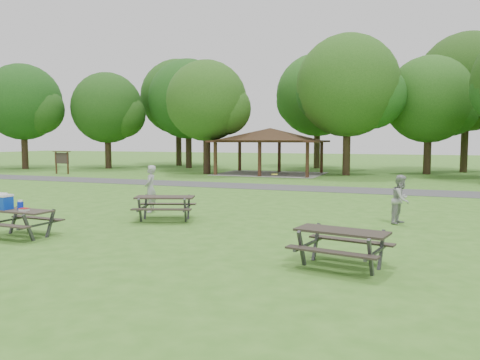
% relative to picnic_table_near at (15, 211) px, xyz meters
% --- Properties ---
extents(ground, '(160.00, 160.00, 0.00)m').
position_rel_picnic_table_near_xyz_m(ground, '(3.63, 2.30, -0.76)').
color(ground, '#3B7321').
rests_on(ground, ground).
extents(asphalt_path, '(120.00, 3.20, 0.02)m').
position_rel_picnic_table_near_xyz_m(asphalt_path, '(3.63, 16.30, -0.75)').
color(asphalt_path, '#424244').
rests_on(asphalt_path, ground).
extents(pavilion, '(8.60, 7.01, 3.76)m').
position_rel_picnic_table_near_xyz_m(pavilion, '(-0.37, 26.30, 2.30)').
color(pavilion, '#3C2516').
rests_on(pavilion, ground).
extents(notice_board, '(1.60, 0.30, 1.88)m').
position_rel_picnic_table_near_xyz_m(notice_board, '(-16.37, 20.30, 0.55)').
color(notice_board, '#381F14').
rests_on(notice_board, ground).
extents(tree_row_a, '(7.56, 7.20, 9.97)m').
position_rel_picnic_table_near_xyz_m(tree_row_a, '(-24.28, 24.33, 5.39)').
color(tree_row_a, '#301F15').
rests_on(tree_row_a, ground).
extents(tree_row_b, '(7.14, 6.80, 9.28)m').
position_rel_picnic_table_near_xyz_m(tree_row_b, '(-17.28, 27.83, 4.91)').
color(tree_row_b, '#302015').
rests_on(tree_row_b, ground).
extents(tree_row_c, '(8.19, 7.80, 10.67)m').
position_rel_picnic_table_near_xyz_m(tree_row_c, '(-10.27, 31.33, 5.78)').
color(tree_row_c, black).
rests_on(tree_row_c, ground).
extents(tree_row_d, '(6.93, 6.60, 9.27)m').
position_rel_picnic_table_near_xyz_m(tree_row_d, '(-5.29, 24.83, 5.01)').
color(tree_row_d, black).
rests_on(tree_row_d, ground).
extents(tree_row_e, '(8.40, 8.00, 11.02)m').
position_rel_picnic_table_near_xyz_m(tree_row_e, '(5.73, 27.33, 6.02)').
color(tree_row_e, '#302115').
rests_on(tree_row_e, ground).
extents(tree_row_f, '(7.35, 7.00, 9.55)m').
position_rel_picnic_table_near_xyz_m(tree_row_f, '(11.72, 30.83, 5.08)').
color(tree_row_f, '#312115').
rests_on(tree_row_f, ground).
extents(tree_deep_a, '(8.40, 8.00, 11.38)m').
position_rel_picnic_table_near_xyz_m(tree_deep_a, '(-13.27, 34.83, 6.37)').
color(tree_deep_a, black).
rests_on(tree_deep_a, ground).
extents(tree_deep_b, '(8.40, 8.00, 11.13)m').
position_rel_picnic_table_near_xyz_m(tree_deep_b, '(1.73, 35.33, 6.13)').
color(tree_deep_b, '#332516').
rests_on(tree_deep_b, ground).
extents(tree_deep_c, '(8.82, 8.40, 11.90)m').
position_rel_picnic_table_near_xyz_m(tree_deep_c, '(14.74, 34.33, 6.69)').
color(tree_deep_c, '#332516').
rests_on(tree_deep_c, ground).
extents(picnic_table_near, '(1.97, 1.61, 1.32)m').
position_rel_picnic_table_near_xyz_m(picnic_table_near, '(0.00, 0.00, 0.00)').
color(picnic_table_near, '#322B24').
rests_on(picnic_table_near, ground).
extents(picnic_table_middle, '(2.45, 2.21, 0.88)m').
position_rel_picnic_table_near_xyz_m(picnic_table_middle, '(2.69, 3.99, -0.11)').
color(picnic_table_middle, '#302722').
rests_on(picnic_table_middle, ground).
extents(picnic_table_far, '(2.27, 1.96, 0.87)m').
position_rel_picnic_table_near_xyz_m(picnic_table_far, '(9.42, 0.09, -0.12)').
color(picnic_table_far, '#29241E').
rests_on(picnic_table_far, ground).
extents(frisbee_in_flight, '(0.28, 0.28, 0.02)m').
position_rel_picnic_table_near_xyz_m(frisbee_in_flight, '(6.12, 5.91, 0.83)').
color(frisbee_in_flight, yellow).
rests_on(frisbee_in_flight, ground).
extents(frisbee_thrower, '(0.64, 0.78, 1.84)m').
position_rel_picnic_table_near_xyz_m(frisbee_thrower, '(1.20, 5.47, 0.16)').
color(frisbee_thrower, '#A3A3A5').
rests_on(frisbee_thrower, ground).
extents(frisbee_catcher, '(0.86, 0.97, 1.65)m').
position_rel_picnic_table_near_xyz_m(frisbee_catcher, '(10.46, 6.29, 0.07)').
color(frisbee_catcher, '#9E9EA0').
rests_on(frisbee_catcher, ground).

